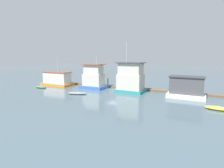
{
  "coord_description": "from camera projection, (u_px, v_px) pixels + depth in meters",
  "views": [
    {
      "loc": [
        14.93,
        -29.74,
        6.5
      ],
      "look_at": [
        0.0,
        -1.0,
        1.4
      ],
      "focal_mm": 28.0,
      "sensor_mm": 36.0,
      "label": 1
    }
  ],
  "objects": [
    {
      "name": "ground_plane",
      "position": [
        114.0,
        90.0,
        33.88
      ],
      "size": [
        200.0,
        200.0,
        0.0
      ],
      "primitive_type": "plane",
      "color": "#475B66"
    },
    {
      "name": "dock_walkway",
      "position": [
        121.0,
        87.0,
        36.65
      ],
      "size": [
        42.4,
        1.62,
        0.3
      ],
      "primitive_type": "cube",
      "color": "brown",
      "rests_on": "ground_plane"
    },
    {
      "name": "houseboat_orange",
      "position": [
        57.0,
        79.0,
        40.02
      ],
      "size": [
        7.44,
        3.49,
        6.6
      ],
      "color": "orange",
      "rests_on": "ground_plane"
    },
    {
      "name": "houseboat_blue",
      "position": [
        93.0,
        78.0,
        35.9
      ],
      "size": [
        5.15,
        3.5,
        7.11
      ],
      "color": "#3866B7",
      "rests_on": "ground_plane"
    },
    {
      "name": "houseboat_teal",
      "position": [
        131.0,
        78.0,
        32.16
      ],
      "size": [
        5.09,
        3.91,
        9.08
      ],
      "color": "teal",
      "rests_on": "ground_plane"
    },
    {
      "name": "houseboat_white",
      "position": [
        186.0,
        88.0,
        27.83
      ],
      "size": [
        5.71,
        3.63,
        3.42
      ],
      "color": "white",
      "rests_on": "ground_plane"
    },
    {
      "name": "dinghy_green",
      "position": [
        41.0,
        87.0,
        36.71
      ],
      "size": [
        3.0,
        1.53,
        0.39
      ],
      "color": "#47844C",
      "rests_on": "ground_plane"
    },
    {
      "name": "dinghy_grey",
      "position": [
        77.0,
        93.0,
        30.51
      ],
      "size": [
        3.77,
        2.46,
        0.38
      ],
      "color": "gray",
      "rests_on": "ground_plane"
    },
    {
      "name": "dinghy_yellow",
      "position": [
        218.0,
        108.0,
        21.47
      ],
      "size": [
        3.01,
        1.53,
        0.43
      ],
      "color": "yellow",
      "rests_on": "ground_plane"
    },
    {
      "name": "mooring_post_far_left",
      "position": [
        108.0,
        83.0,
        36.77
      ],
      "size": [
        0.22,
        0.22,
        1.99
      ],
      "primitive_type": "cylinder",
      "color": "brown",
      "rests_on": "ground_plane"
    }
  ]
}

